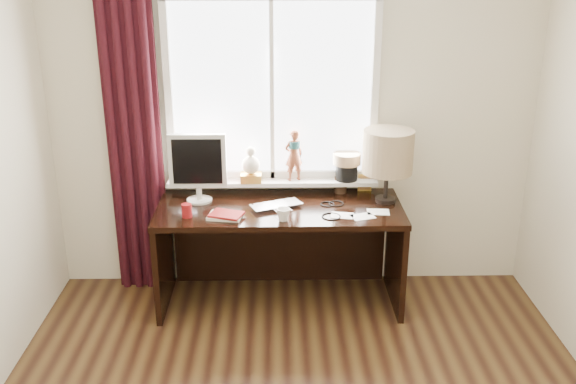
{
  "coord_description": "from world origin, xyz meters",
  "views": [
    {
      "loc": [
        -0.12,
        -2.49,
        2.41
      ],
      "look_at": [
        -0.05,
        1.25,
        1.0
      ],
      "focal_mm": 40.0,
      "sensor_mm": 36.0,
      "label": 1
    }
  ],
  "objects_px": {
    "mug": "(283,214)",
    "desk": "(280,233)",
    "monitor": "(198,164)",
    "red_cup": "(187,211)",
    "laptop": "(276,205)",
    "table_lamp": "(388,152)"
  },
  "relations": [
    {
      "from": "mug",
      "to": "monitor",
      "type": "bearing_deg",
      "value": 148.56
    },
    {
      "from": "laptop",
      "to": "mug",
      "type": "distance_m",
      "value": 0.24
    },
    {
      "from": "mug",
      "to": "monitor",
      "type": "relative_size",
      "value": 0.19
    },
    {
      "from": "mug",
      "to": "monitor",
      "type": "distance_m",
      "value": 0.73
    },
    {
      "from": "desk",
      "to": "table_lamp",
      "type": "xyz_separation_m",
      "value": [
        0.74,
        -0.02,
        0.61
      ]
    },
    {
      "from": "laptop",
      "to": "monitor",
      "type": "distance_m",
      "value": 0.62
    },
    {
      "from": "monitor",
      "to": "table_lamp",
      "type": "xyz_separation_m",
      "value": [
        1.31,
        -0.04,
        0.09
      ]
    },
    {
      "from": "mug",
      "to": "desk",
      "type": "xyz_separation_m",
      "value": [
        -0.02,
        0.34,
        -0.29
      ]
    },
    {
      "from": "red_cup",
      "to": "table_lamp",
      "type": "xyz_separation_m",
      "value": [
        1.36,
        0.25,
        0.32
      ]
    },
    {
      "from": "laptop",
      "to": "mug",
      "type": "height_order",
      "value": "mug"
    },
    {
      "from": "laptop",
      "to": "mug",
      "type": "relative_size",
      "value": 3.85
    },
    {
      "from": "table_lamp",
      "to": "red_cup",
      "type": "bearing_deg",
      "value": -169.59
    },
    {
      "from": "mug",
      "to": "red_cup",
      "type": "distance_m",
      "value": 0.64
    },
    {
      "from": "mug",
      "to": "desk",
      "type": "height_order",
      "value": "mug"
    },
    {
      "from": "red_cup",
      "to": "monitor",
      "type": "height_order",
      "value": "monitor"
    },
    {
      "from": "mug",
      "to": "table_lamp",
      "type": "distance_m",
      "value": 0.85
    },
    {
      "from": "red_cup",
      "to": "desk",
      "type": "xyz_separation_m",
      "value": [
        0.62,
        0.27,
        -0.29
      ]
    },
    {
      "from": "mug",
      "to": "red_cup",
      "type": "bearing_deg",
      "value": 173.39
    },
    {
      "from": "laptop",
      "to": "desk",
      "type": "relative_size",
      "value": 0.21
    },
    {
      "from": "mug",
      "to": "red_cup",
      "type": "height_order",
      "value": "same"
    },
    {
      "from": "desk",
      "to": "mug",
      "type": "bearing_deg",
      "value": -86.5
    },
    {
      "from": "red_cup",
      "to": "laptop",
      "type": "bearing_deg",
      "value": 14.9
    }
  ]
}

